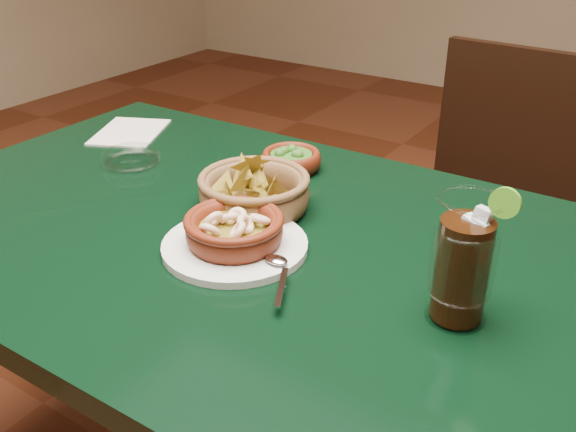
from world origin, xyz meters
The scene contains 8 objects.
dining_table centered at (0.00, 0.00, 0.65)m, with size 1.20×0.80×0.75m.
dining_chair centered at (0.25, 0.71, 0.50)m, with size 0.45×0.45×0.91m.
shrimp_plate centered at (0.07, -0.06, 0.78)m, with size 0.27×0.22×0.07m.
chip_basket centered at (0.02, 0.06, 0.78)m, with size 0.22×0.22×0.14m.
guacamole_ramekin centered at (-0.03, 0.25, 0.77)m, with size 0.14×0.14×0.05m.
cola_drink centered at (0.41, -0.04, 0.83)m, with size 0.17×0.17×0.19m.
glass_ashtray centered at (-0.31, 0.09, 0.76)m, with size 0.12×0.12×0.03m.
paper_menu centered at (-0.45, 0.22, 0.75)m, with size 0.20×0.22×0.00m.
Camera 1 is at (0.61, -0.73, 1.25)m, focal length 40.00 mm.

